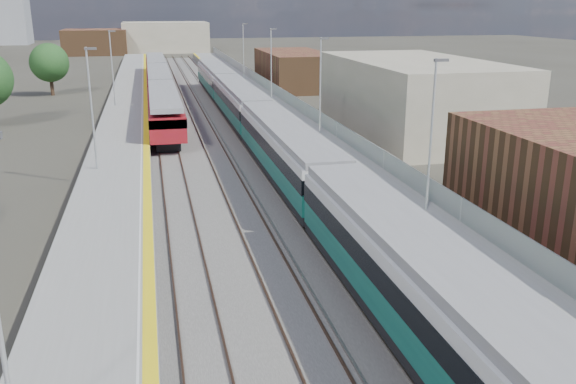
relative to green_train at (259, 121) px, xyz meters
name	(u,v)px	position (x,y,z in m)	size (l,w,h in m)	color
ground	(227,129)	(-1.50, 8.62, -2.23)	(320.00, 320.00, 0.00)	#47443A
ballast_bed	(200,125)	(-3.75, 11.12, -2.20)	(10.50, 155.00, 0.06)	#565451
tracks	(204,121)	(-3.15, 12.80, -2.12)	(8.96, 160.00, 0.17)	#4C3323
platform_right	(277,117)	(3.78, 11.11, -1.70)	(4.70, 155.00, 8.52)	slate
platform_left	(125,123)	(-10.55, 11.11, -1.71)	(4.30, 155.00, 8.52)	slate
buildings	(90,6)	(-19.62, 97.22, 8.47)	(72.00, 185.50, 40.00)	brown
green_train	(259,121)	(0.00, 0.00, 0.00)	(2.88, 80.10, 3.17)	black
red_train	(159,84)	(-7.00, 27.12, -0.14)	(2.80, 56.77, 3.53)	black
tree_c	(49,63)	(-20.09, 35.30, 1.83)	(4.76, 4.76, 6.45)	#382619
tree_d	(438,73)	(23.19, 16.69, 1.48)	(4.36, 4.36, 5.91)	#382619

